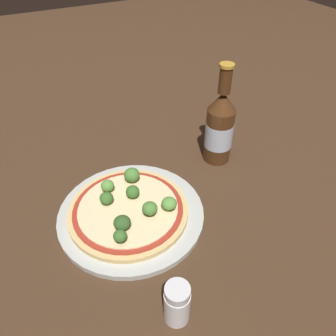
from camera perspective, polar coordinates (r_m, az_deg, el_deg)
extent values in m
plane|color=#3D2819|center=(0.66, -6.50, -6.80)|extent=(3.00, 3.00, 0.00)
cylinder|color=#B2B7B2|center=(0.64, -6.41, -7.93)|extent=(0.28, 0.28, 0.01)
cylinder|color=tan|center=(0.63, -6.92, -7.38)|extent=(0.23, 0.23, 0.01)
cylinder|color=maroon|center=(0.62, -6.96, -7.02)|extent=(0.21, 0.21, 0.00)
cylinder|color=beige|center=(0.62, -6.97, -6.94)|extent=(0.19, 0.19, 0.00)
cylinder|color=#89A866|center=(0.64, -6.15, -4.73)|extent=(0.01, 0.01, 0.01)
ellipsoid|color=#386628|center=(0.63, -6.22, -4.08)|extent=(0.03, 0.03, 0.02)
cylinder|color=#89A866|center=(0.65, -10.40, -3.70)|extent=(0.01, 0.01, 0.01)
ellipsoid|color=#568E3D|center=(0.65, -10.50, -3.05)|extent=(0.03, 0.03, 0.02)
cylinder|color=#89A866|center=(0.60, -3.15, -7.80)|extent=(0.01, 0.01, 0.01)
ellipsoid|color=#477A33|center=(0.59, -3.19, -7.02)|extent=(0.03, 0.03, 0.02)
cylinder|color=#89A866|center=(0.61, 0.21, -6.86)|extent=(0.01, 0.01, 0.01)
ellipsoid|color=#568E3D|center=(0.60, 0.21, -6.18)|extent=(0.03, 0.03, 0.02)
cylinder|color=#89A866|center=(0.63, -10.56, -5.83)|extent=(0.01, 0.01, 0.01)
ellipsoid|color=#386628|center=(0.62, -10.68, -5.18)|extent=(0.03, 0.03, 0.02)
cylinder|color=#89A866|center=(0.67, -6.25, -1.95)|extent=(0.01, 0.01, 0.01)
ellipsoid|color=#477A33|center=(0.66, -6.32, -1.19)|extent=(0.03, 0.03, 0.03)
cylinder|color=#89A866|center=(0.59, -7.89, -10.07)|extent=(0.01, 0.01, 0.01)
ellipsoid|color=#2D5123|center=(0.58, -7.99, -9.42)|extent=(0.03, 0.03, 0.02)
cylinder|color=#89A866|center=(0.57, -8.24, -12.33)|extent=(0.01, 0.01, 0.01)
ellipsoid|color=#386628|center=(0.56, -8.35, -11.64)|extent=(0.02, 0.02, 0.02)
cylinder|color=#472814|center=(0.74, 8.81, 5.68)|extent=(0.06, 0.06, 0.13)
cylinder|color=#B2BCD1|center=(0.74, 8.83, 5.84)|extent=(0.06, 0.06, 0.06)
cone|color=#472814|center=(0.69, 9.51, 11.37)|extent=(0.06, 0.06, 0.04)
cylinder|color=#472814|center=(0.67, 9.95, 14.84)|extent=(0.03, 0.03, 0.05)
cylinder|color=#B7892D|center=(0.66, 10.26, 17.19)|extent=(0.03, 0.03, 0.01)
cylinder|color=silver|center=(0.50, 1.56, -22.86)|extent=(0.04, 0.04, 0.06)
cylinder|color=silver|center=(0.47, 1.65, -20.77)|extent=(0.04, 0.04, 0.02)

